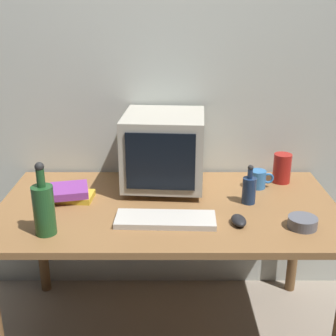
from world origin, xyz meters
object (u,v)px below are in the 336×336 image
computer_mouse (239,220)px  book_stack (68,193)px  bottle_tall (44,208)px  metal_canister (282,168)px  crt_monitor (164,150)px  cd_spindle (302,223)px  mug (258,179)px  bottle_short (249,189)px  keyboard (165,220)px

computer_mouse → book_stack: size_ratio=0.40×
bottle_tall → metal_canister: 1.19m
crt_monitor → cd_spindle: size_ratio=3.44×
computer_mouse → crt_monitor: bearing=121.9°
cd_spindle → metal_canister: (0.03, 0.49, 0.05)m
mug → bottle_tall: bearing=-153.7°
crt_monitor → metal_canister: bearing=5.8°
crt_monitor → bottle_tall: size_ratio=1.36×
metal_canister → book_stack: bearing=-168.5°
bottle_short → crt_monitor: bearing=154.1°
keyboard → book_stack: size_ratio=1.69×
bottle_tall → mug: 1.05m
keyboard → bottle_short: bottle_short is taller
mug → metal_canister: (0.13, 0.07, 0.03)m
crt_monitor → bottle_short: 0.45m
cd_spindle → mug: bearing=104.1°
cd_spindle → metal_canister: size_ratio=0.80×
keyboard → cd_spindle: size_ratio=3.50×
mug → cd_spindle: (0.10, -0.41, -0.02)m
metal_canister → cd_spindle: bearing=-93.4°
bottle_short → cd_spindle: bottle_short is taller
bottle_short → book_stack: (-0.84, 0.04, -0.04)m
crt_monitor → bottle_tall: (-0.47, -0.48, -0.08)m
computer_mouse → cd_spindle: bearing=-12.2°
crt_monitor → keyboard: bearing=-88.6°
cd_spindle → book_stack: bearing=164.8°
bottle_short → mug: 0.19m
crt_monitor → mug: 0.49m
keyboard → metal_canister: 0.74m
computer_mouse → book_stack: (-0.76, 0.25, 0.01)m
crt_monitor → bottle_tall: 0.67m
crt_monitor → metal_canister: size_ratio=2.75×
bottle_short → keyboard: bearing=-153.3°
mug → bottle_short: bearing=-113.6°
mug → cd_spindle: size_ratio=1.00×
crt_monitor → mug: (0.47, -0.01, -0.15)m
bottle_short → cd_spindle: (0.18, -0.24, -0.05)m
book_stack → computer_mouse: bearing=-18.1°
bottle_tall → metal_canister: (1.07, 0.54, -0.04)m
book_stack → keyboard: bearing=-26.7°
crt_monitor → bottle_short: size_ratio=2.22×
crt_monitor → computer_mouse: 0.54m
keyboard → bottle_tall: bottle_tall is taller
keyboard → computer_mouse: 0.31m
keyboard → cd_spindle: 0.56m
book_stack → metal_canister: size_ratio=1.65×
computer_mouse → cd_spindle: cd_spindle is taller
bottle_short → metal_canister: bottle_short is taller
mug → cd_spindle: mug is taller
crt_monitor → mug: bearing=-1.5°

